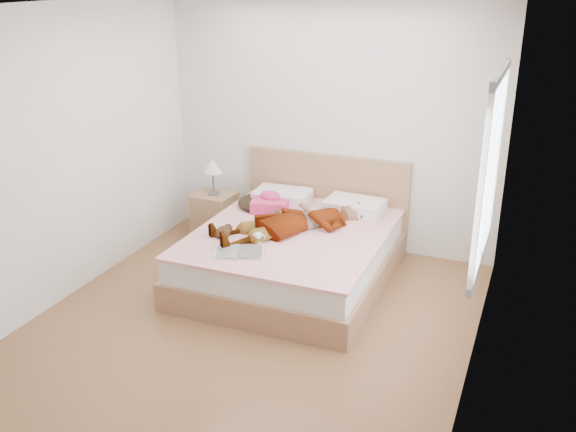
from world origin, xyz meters
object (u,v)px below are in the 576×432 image
(towel, at_px, (270,203))
(plush_toy, at_px, (224,231))
(bed, at_px, (295,250))
(phone, at_px, (264,193))
(nightstand, at_px, (215,212))
(coffee_mug, at_px, (257,237))
(magazine, at_px, (239,252))
(woman, at_px, (295,217))

(towel, xyz_separation_m, plush_toy, (-0.11, -0.82, -0.02))
(bed, height_order, plush_toy, bed)
(phone, distance_m, bed, 0.75)
(bed, distance_m, nightstand, 1.31)
(coffee_mug, relative_size, nightstand, 0.13)
(bed, bearing_deg, magazine, -107.99)
(nightstand, bearing_deg, bed, -25.04)
(towel, bearing_deg, plush_toy, -97.46)
(bed, bearing_deg, coffee_mug, -113.38)
(bed, distance_m, magazine, 0.81)
(towel, bearing_deg, phone, 155.66)
(towel, distance_m, coffee_mug, 0.84)
(magazine, bearing_deg, bed, 72.01)
(towel, xyz_separation_m, magazine, (0.18, -1.09, -0.07))
(towel, bearing_deg, woman, -41.03)
(woman, relative_size, phone, 19.43)
(nightstand, bearing_deg, towel, -14.26)
(coffee_mug, bearing_deg, towel, 105.72)
(plush_toy, bearing_deg, coffee_mug, 1.53)
(phone, height_order, bed, bed)
(magazine, bearing_deg, coffee_mug, 81.15)
(phone, distance_m, towel, 0.12)
(woman, xyz_separation_m, phone, (-0.50, 0.40, 0.05))
(phone, relative_size, bed, 0.04)
(woman, distance_m, nightstand, 1.34)
(coffee_mug, distance_m, plush_toy, 0.34)
(bed, height_order, magazine, bed)
(woman, height_order, coffee_mug, woman)
(phone, distance_m, coffee_mug, 0.91)
(bed, xyz_separation_m, nightstand, (-1.19, 0.55, 0.03))
(woman, bearing_deg, coffee_mug, -71.64)
(woman, distance_m, plush_toy, 0.70)
(magazine, bearing_deg, nightstand, 126.34)
(phone, xyz_separation_m, bed, (0.51, -0.40, -0.39))
(nightstand, bearing_deg, phone, -12.94)
(bed, bearing_deg, woman, -160.27)
(woman, distance_m, coffee_mug, 0.49)
(bed, distance_m, coffee_mug, 0.56)
(woman, relative_size, magazine, 3.15)
(coffee_mug, bearing_deg, woman, 67.13)
(towel, xyz_separation_m, nightstand, (-0.77, 0.19, -0.28))
(towel, xyz_separation_m, coffee_mug, (0.23, -0.81, -0.03))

